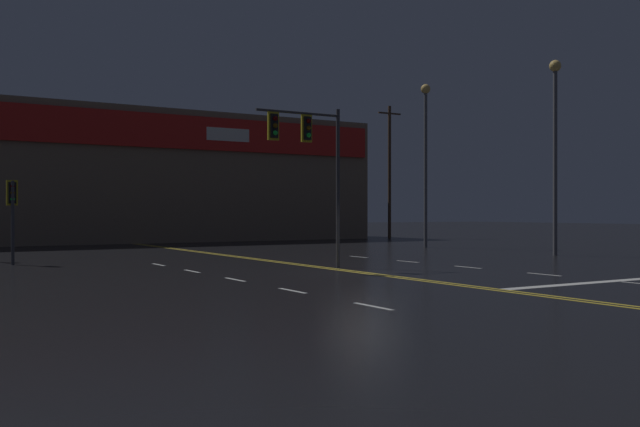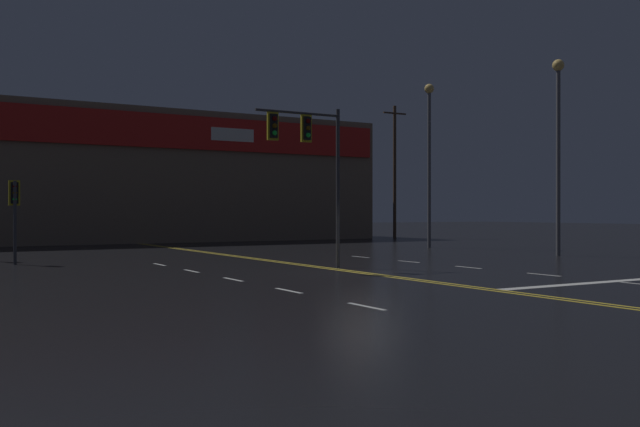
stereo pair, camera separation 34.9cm
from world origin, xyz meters
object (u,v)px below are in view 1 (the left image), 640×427
(streetlight_near_right, at_px, (426,143))
(streetlight_far_left, at_px, (555,130))
(traffic_signal_median, at_px, (307,146))
(traffic_signal_corner_northwest, at_px, (12,203))

(streetlight_near_right, height_order, streetlight_far_left, streetlight_near_right)
(traffic_signal_median, relative_size, traffic_signal_corner_northwest, 1.77)
(traffic_signal_corner_northwest, height_order, streetlight_far_left, streetlight_far_left)
(streetlight_far_left, bearing_deg, traffic_signal_median, -176.02)
(traffic_signal_median, height_order, streetlight_near_right, streetlight_near_right)
(traffic_signal_median, xyz_separation_m, streetlight_near_right, (13.93, 10.19, 1.64))
(streetlight_near_right, bearing_deg, traffic_signal_corner_northwest, -174.00)
(streetlight_near_right, distance_m, streetlight_far_left, 9.21)
(traffic_signal_median, relative_size, streetlight_far_left, 0.63)
(traffic_signal_median, relative_size, streetlight_near_right, 0.61)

